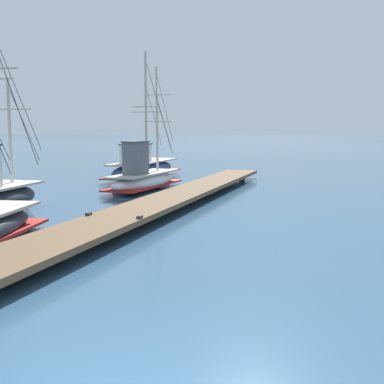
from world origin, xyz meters
The scene contains 3 objects.
floating_dock centered at (-4.27, 13.09, 0.36)m, with size 2.31×24.03×0.53m.
fishing_boat_1 centered at (-7.29, 17.51, 0.62)m, with size 2.00×6.37×6.47m.
fishing_boat_3 centered at (-9.42, 22.65, 0.66)m, with size 2.04×8.86×6.64m.
Camera 1 is at (1.78, -4.17, 2.94)m, focal length 46.49 mm.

